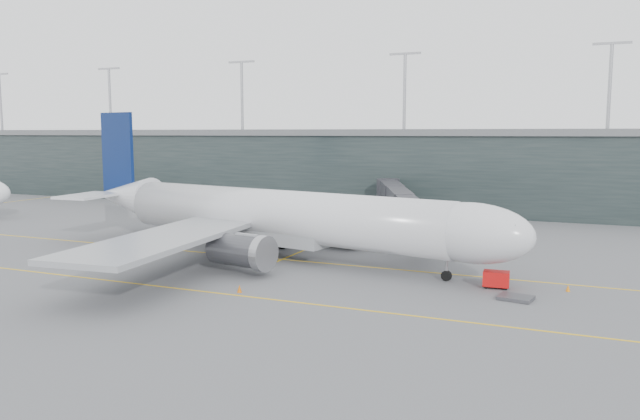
% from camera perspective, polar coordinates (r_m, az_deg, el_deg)
% --- Properties ---
extents(ground, '(320.00, 320.00, 0.00)m').
position_cam_1_polar(ground, '(78.19, -5.46, -3.69)').
color(ground, '#57575C').
rests_on(ground, ground).
extents(taxiline_a, '(160.00, 0.25, 0.02)m').
position_cam_1_polar(taxiline_a, '(74.76, -6.92, -4.20)').
color(taxiline_a, gold).
rests_on(taxiline_a, ground).
extents(taxiline_b, '(160.00, 0.25, 0.02)m').
position_cam_1_polar(taxiline_b, '(61.75, -14.37, -6.79)').
color(taxiline_b, gold).
rests_on(taxiline_b, ground).
extents(taxiline_lead_main, '(0.25, 60.00, 0.02)m').
position_cam_1_polar(taxiline_lead_main, '(94.20, 3.03, -1.82)').
color(taxiline_lead_main, gold).
rests_on(taxiline_lead_main, ground).
extents(terminal, '(240.00, 36.00, 29.00)m').
position_cam_1_polar(terminal, '(130.94, 6.67, 3.99)').
color(terminal, black).
rests_on(terminal, ground).
extents(main_aircraft, '(61.71, 57.21, 17.38)m').
position_cam_1_polar(main_aircraft, '(73.04, -4.08, -0.56)').
color(main_aircraft, silver).
rests_on(main_aircraft, ground).
extents(jet_bridge, '(18.77, 44.81, 6.54)m').
position_cam_1_polar(jet_bridge, '(93.01, 8.65, 1.03)').
color(jet_bridge, '#2D2D32').
rests_on(jet_bridge, ground).
extents(gse_cart, '(2.47, 1.66, 1.62)m').
position_cam_1_polar(gse_cart, '(61.34, 15.81, -6.07)').
color(gse_cart, '#B90D0D').
rests_on(gse_cart, ground).
extents(baggage_dolly, '(3.23, 2.76, 0.29)m').
position_cam_1_polar(baggage_dolly, '(57.92, 17.45, -7.65)').
color(baggage_dolly, '#37373C').
rests_on(baggage_dolly, ground).
extents(uld_a, '(2.33, 2.08, 1.76)m').
position_cam_1_polar(uld_a, '(89.91, -5.17, -1.68)').
color(uld_a, '#3C3D42').
rests_on(uld_a, ground).
extents(uld_b, '(2.01, 1.72, 1.63)m').
position_cam_1_polar(uld_b, '(89.17, -4.15, -1.78)').
color(uld_b, '#3C3D42').
rests_on(uld_b, ground).
extents(uld_c, '(1.99, 1.65, 1.71)m').
position_cam_1_polar(uld_c, '(87.70, -2.77, -1.89)').
color(uld_c, '#3C3D42').
rests_on(uld_c, ground).
extents(cone_nose, '(0.40, 0.40, 0.64)m').
position_cam_1_polar(cone_nose, '(62.34, 21.73, -6.65)').
color(cone_nose, orange).
rests_on(cone_nose, ground).
extents(cone_wing_stbd, '(0.45, 0.45, 0.72)m').
position_cam_1_polar(cone_wing_stbd, '(58.07, -7.38, -7.15)').
color(cone_wing_stbd, '#CF5F0B').
rests_on(cone_wing_stbd, ground).
extents(cone_wing_port, '(0.39, 0.39, 0.62)m').
position_cam_1_polar(cone_wing_port, '(83.40, 4.20, -2.78)').
color(cone_wing_port, orange).
rests_on(cone_wing_port, ground).
extents(cone_tail, '(0.47, 0.47, 0.75)m').
position_cam_1_polar(cone_tail, '(76.59, -16.29, -3.89)').
color(cone_tail, orange).
rests_on(cone_tail, ground).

